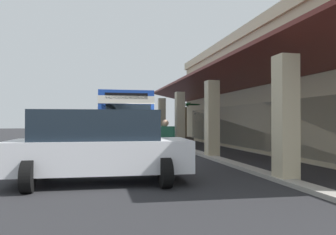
{
  "coord_description": "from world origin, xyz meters",
  "views": [
    {
      "loc": [
        14.38,
        -2.49,
        1.69
      ],
      "look_at": [
        -3.23,
        1.48,
        1.88
      ],
      "focal_mm": 33.38,
      "sensor_mm": 36.0,
      "label": 1
    }
  ],
  "objects": [
    {
      "name": "parked_suv_white",
      "position": [
        5.65,
        -2.44,
        1.02
      ],
      "size": [
        2.9,
        4.91,
        1.97
      ],
      "color": "silver",
      "rests_on": "ground"
    },
    {
      "name": "pedestrian",
      "position": [
        3.68,
        -0.18,
        0.97
      ],
      "size": [
        0.41,
        0.69,
        1.72
      ],
      "color": "#726651",
      "rests_on": "ground"
    },
    {
      "name": "curb_strip",
      "position": [
        -1.95,
        2.5,
        0.06
      ],
      "size": [
        27.48,
        0.5,
        0.12
      ],
      "primitive_type": "cube",
      "color": "#9E998E",
      "rests_on": "ground"
    },
    {
      "name": "potted_palm",
      "position": [
        -6.74,
        3.54,
        0.72
      ],
      "size": [
        1.87,
        1.9,
        2.99
      ],
      "color": "#4C4742",
      "rests_on": "ground"
    },
    {
      "name": "ground",
      "position": [
        0.0,
        8.0,
        0.0
      ],
      "size": [
        120.0,
        120.0,
        0.0
      ],
      "primitive_type": "plane",
      "color": "#262628"
    },
    {
      "name": "transit_bus",
      "position": [
        -5.44,
        -1.18,
        1.85
      ],
      "size": [
        11.23,
        2.89,
        3.34
      ],
      "color": "#193D9E",
      "rests_on": "ground"
    }
  ]
}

